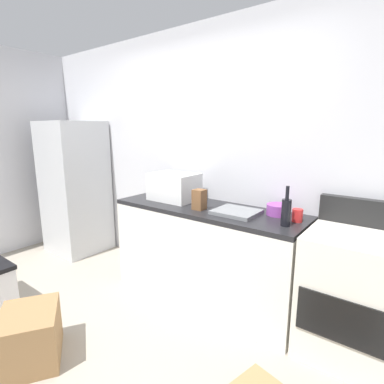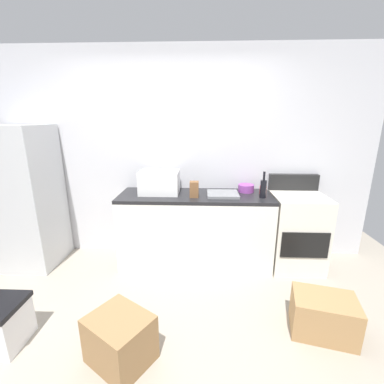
% 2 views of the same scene
% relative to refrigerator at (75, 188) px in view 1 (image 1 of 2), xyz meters
% --- Properties ---
extents(ground_plane, '(6.00, 6.00, 0.00)m').
position_rel_refrigerator_xyz_m(ground_plane, '(1.75, -1.15, -0.85)').
color(ground_plane, '#9E9384').
extents(wall_back, '(5.00, 0.10, 2.60)m').
position_rel_refrigerator_xyz_m(wall_back, '(1.75, 0.40, 0.45)').
color(wall_back, silver).
rests_on(wall_back, ground_plane).
extents(kitchen_counter, '(1.80, 0.60, 0.90)m').
position_rel_refrigerator_xyz_m(kitchen_counter, '(2.05, 0.05, -0.40)').
color(kitchen_counter, silver).
rests_on(kitchen_counter, ground_plane).
extents(refrigerator, '(0.68, 0.66, 1.70)m').
position_rel_refrigerator_xyz_m(refrigerator, '(0.00, 0.00, 0.00)').
color(refrigerator, silver).
rests_on(refrigerator, ground_plane).
extents(stove_oven, '(0.60, 0.61, 1.10)m').
position_rel_refrigerator_xyz_m(stove_oven, '(3.27, 0.06, -0.38)').
color(stove_oven, silver).
rests_on(stove_oven, ground_plane).
extents(microwave, '(0.46, 0.34, 0.27)m').
position_rel_refrigerator_xyz_m(microwave, '(1.62, 0.10, 0.19)').
color(microwave, white).
rests_on(microwave, kitchen_counter).
extents(sink_basin, '(0.36, 0.32, 0.03)m').
position_rel_refrigerator_xyz_m(sink_basin, '(2.37, 0.02, 0.07)').
color(sink_basin, slate).
rests_on(sink_basin, kitchen_counter).
extents(wine_bottle, '(0.07, 0.07, 0.30)m').
position_rel_refrigerator_xyz_m(wine_bottle, '(2.82, -0.05, 0.16)').
color(wine_bottle, black).
rests_on(wine_bottle, kitchen_counter).
extents(coffee_mug, '(0.08, 0.08, 0.10)m').
position_rel_refrigerator_xyz_m(coffee_mug, '(2.85, 0.11, 0.10)').
color(coffee_mug, red).
rests_on(coffee_mug, kitchen_counter).
extents(knife_block, '(0.10, 0.10, 0.18)m').
position_rel_refrigerator_xyz_m(knife_block, '(2.04, -0.05, 0.14)').
color(knife_block, brown).
rests_on(knife_block, kitchen_counter).
extents(mixing_bowl, '(0.19, 0.19, 0.09)m').
position_rel_refrigerator_xyz_m(mixing_bowl, '(2.67, 0.20, 0.10)').
color(mixing_bowl, purple).
rests_on(mixing_bowl, kitchen_counter).
extents(cardboard_box_large, '(0.57, 0.55, 0.37)m').
position_rel_refrigerator_xyz_m(cardboard_box_large, '(1.54, -1.37, -0.66)').
color(cardboard_box_large, olive).
rests_on(cardboard_box_large, ground_plane).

